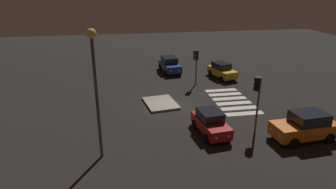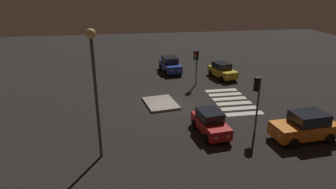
# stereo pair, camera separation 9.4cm
# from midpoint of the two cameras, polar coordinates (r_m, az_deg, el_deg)

# --- Properties ---
(ground_plane) EXTENTS (80.00, 80.00, 0.00)m
(ground_plane) POSITION_cam_midpoint_polar(r_m,az_deg,el_deg) (26.30, -0.10, -2.04)
(ground_plane) COLOR black
(traffic_island) EXTENTS (3.77, 3.04, 0.18)m
(traffic_island) POSITION_cam_midpoint_polar(r_m,az_deg,el_deg) (26.49, -1.51, -1.67)
(traffic_island) COLOR gray
(traffic_island) RESTS_ON ground
(car_orange) EXTENTS (2.34, 4.55, 1.93)m
(car_orange) POSITION_cam_midpoint_polar(r_m,az_deg,el_deg) (22.43, 24.50, -5.50)
(car_orange) COLOR orange
(car_orange) RESTS_ON ground
(car_red) EXTENTS (3.89, 2.11, 1.64)m
(car_red) POSITION_cam_midpoint_polar(r_m,az_deg,el_deg) (21.48, 7.96, -5.30)
(car_red) COLOR red
(car_red) RESTS_ON ground
(car_blue) EXTENTS (4.28, 2.31, 1.80)m
(car_blue) POSITION_cam_midpoint_polar(r_m,az_deg,el_deg) (35.97, 0.26, 5.67)
(car_blue) COLOR #1E389E
(car_blue) RESTS_ON ground
(car_yellow) EXTENTS (4.11, 2.49, 1.69)m
(car_yellow) POSITION_cam_midpoint_polar(r_m,az_deg,el_deg) (34.31, 10.13, 4.52)
(car_yellow) COLOR gold
(car_yellow) RESTS_ON ground
(traffic_light_east) EXTENTS (0.53, 0.54, 3.67)m
(traffic_light_east) POSITION_cam_midpoint_polar(r_m,az_deg,el_deg) (30.88, 5.24, 6.73)
(traffic_light_east) COLOR #47474C
(traffic_light_east) RESTS_ON ground
(traffic_light_south) EXTENTS (0.53, 0.54, 4.06)m
(traffic_light_south) POSITION_cam_midpoint_polar(r_m,az_deg,el_deg) (21.55, 16.47, 0.67)
(traffic_light_south) COLOR #47474C
(traffic_light_south) RESTS_ON ground
(street_lamp) EXTENTS (0.56, 0.56, 7.82)m
(street_lamp) POSITION_cam_midpoint_polar(r_m,az_deg,el_deg) (17.22, -13.90, 3.83)
(street_lamp) COLOR #47474C
(street_lamp) RESTS_ON ground
(crosswalk_near) EXTENTS (6.45, 3.20, 0.02)m
(crosswalk_near) POSITION_cam_midpoint_polar(r_m,az_deg,el_deg) (27.83, 11.90, -1.18)
(crosswalk_near) COLOR silver
(crosswalk_near) RESTS_ON ground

